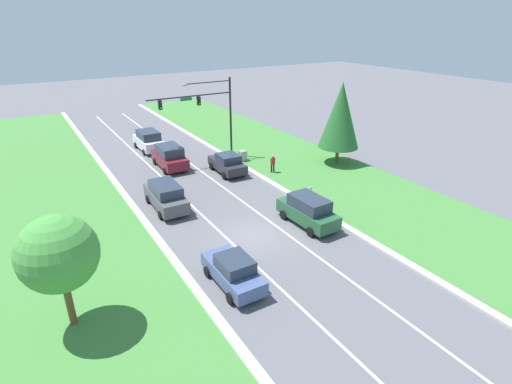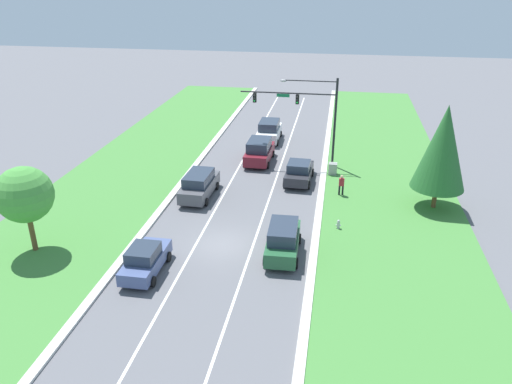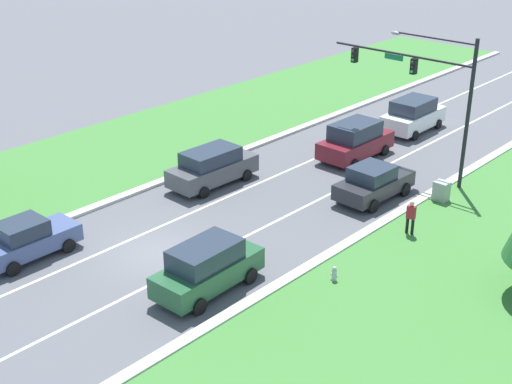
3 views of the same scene
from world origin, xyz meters
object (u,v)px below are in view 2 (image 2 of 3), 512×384
burgundy_suv (259,151)px  charcoal_sedan (299,172)px  traffic_signal_mast (307,107)px  oak_near_left_tree (24,195)px  utility_cabinet (333,169)px  pedestrian (341,185)px  forest_suv (283,240)px  slate_blue_sedan (145,260)px  conifer_near_right_tree (443,147)px  graphite_suv (199,185)px  fire_hydrant (338,225)px  white_suv (269,131)px

burgundy_suv → charcoal_sedan: size_ratio=1.08×
traffic_signal_mast → oak_near_left_tree: size_ratio=1.50×
utility_cabinet → pedestrian: 4.25m
forest_suv → slate_blue_sedan: forest_suv is taller
slate_blue_sedan → conifer_near_right_tree: size_ratio=0.55×
burgundy_suv → oak_near_left_tree: (-11.16, -17.67, 2.74)m
graphite_suv → charcoal_sedan: 8.33m
utility_cabinet → charcoal_sedan: bearing=-143.7°
slate_blue_sedan → utility_cabinet: bearing=58.9°
burgundy_suv → fire_hydrant: bearing=-57.3°
burgundy_suv → charcoal_sedan: bearing=-44.7°
graphite_suv → burgundy_suv: 8.79m
burgundy_suv → slate_blue_sedan: burgundy_suv is taller
fire_hydrant → conifer_near_right_tree: size_ratio=0.09×
white_suv → pedestrian: (7.39, -12.48, -0.11)m
charcoal_sedan → utility_cabinet: 3.36m
traffic_signal_mast → fire_hydrant: traffic_signal_mast is taller
forest_suv → graphite_suv: forest_suv is taller
utility_cabinet → traffic_signal_mast: bearing=139.8°
traffic_signal_mast → graphite_suv: bearing=-132.1°
pedestrian → fire_hydrant: (-0.09, -5.53, -0.59)m
white_suv → oak_near_left_tree: bearing=-115.5°
white_suv → charcoal_sedan: (3.95, -10.30, -0.16)m
traffic_signal_mast → graphite_suv: traffic_signal_mast is taller
utility_cabinet → oak_near_left_tree: oak_near_left_tree is taller
white_suv → burgundy_suv: burgundy_suv is taller
utility_cabinet → conifer_near_right_tree: 9.99m
utility_cabinet → fire_hydrant: (0.66, -9.70, -0.19)m
traffic_signal_mast → pedestrian: size_ratio=4.90×
white_suv → utility_cabinet: (6.64, -8.32, -0.51)m
traffic_signal_mast → pedestrian: 8.24m
white_suv → conifer_near_right_tree: (14.09, -13.53, 3.61)m
charcoal_sedan → forest_suv: bearing=-87.4°
burgundy_suv → utility_cabinet: (6.63, -2.04, -0.53)m
slate_blue_sedan → oak_near_left_tree: oak_near_left_tree is taller
slate_blue_sedan → pedestrian: size_ratio=2.52×
forest_suv → charcoal_sedan: 11.55m
traffic_signal_mast → charcoal_sedan: bearing=-92.8°
pedestrian → forest_suv: bearing=65.4°
traffic_signal_mast → burgundy_suv: 5.86m
fire_hydrant → conifer_near_right_tree: 9.21m
traffic_signal_mast → fire_hydrant: bearing=-75.1°
white_suv → oak_near_left_tree: size_ratio=0.86×
white_suv → charcoal_sedan: bearing=-69.5°
white_suv → slate_blue_sedan: white_suv is taller
traffic_signal_mast → slate_blue_sedan: (-7.63, -18.92, -4.35)m
graphite_suv → burgundy_suv: size_ratio=1.04×
slate_blue_sedan → conifer_near_right_tree: (17.56, 11.61, 3.81)m
conifer_near_right_tree → pedestrian: bearing=171.1°
forest_suv → fire_hydrant: 5.09m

